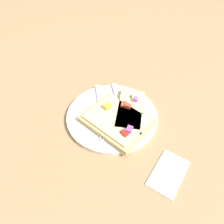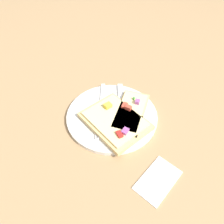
{
  "view_description": "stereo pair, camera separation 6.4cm",
  "coord_description": "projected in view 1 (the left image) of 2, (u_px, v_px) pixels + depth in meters",
  "views": [
    {
      "loc": [
        0.36,
        0.24,
        0.49
      ],
      "look_at": [
        0.0,
        0.0,
        0.02
      ],
      "focal_mm": 35.0,
      "sensor_mm": 36.0,
      "label": 1
    },
    {
      "loc": [
        0.33,
        0.29,
        0.49
      ],
      "look_at": [
        0.0,
        0.0,
        0.02
      ],
      "focal_mm": 35.0,
      "sensor_mm": 36.0,
      "label": 2
    }
  ],
  "objects": [
    {
      "name": "crumb_scatter",
      "position": [
        107.0,
        114.0,
        0.64
      ],
      "size": [
        0.05,
        0.05,
        0.01
      ],
      "color": "tan",
      "rests_on": "plate"
    },
    {
      "name": "knife",
      "position": [
        118.0,
        100.0,
        0.68
      ],
      "size": [
        0.15,
        0.14,
        0.01
      ],
      "rotation": [
        0.0,
        0.0,
        7.02
      ],
      "color": "silver",
      "rests_on": "plate"
    },
    {
      "name": "ground_plane",
      "position": [
        112.0,
        117.0,
        0.66
      ],
      "size": [
        4.0,
        4.0,
        0.0
      ],
      "primitive_type": "plane",
      "color": "#9E7A51"
    },
    {
      "name": "pizza_slice_main",
      "position": [
        117.0,
        120.0,
        0.62
      ],
      "size": [
        0.16,
        0.2,
        0.03
      ],
      "rotation": [
        0.0,
        0.0,
        1.43
      ],
      "color": "tan",
      "rests_on": "plate"
    },
    {
      "name": "napkin",
      "position": [
        169.0,
        173.0,
        0.53
      ],
      "size": [
        0.11,
        0.07,
        0.01
      ],
      "color": "white",
      "rests_on": "ground"
    },
    {
      "name": "pizza_slice_corner",
      "position": [
        130.0,
        110.0,
        0.64
      ],
      "size": [
        0.19,
        0.14,
        0.03
      ],
      "rotation": [
        0.0,
        0.0,
        0.41
      ],
      "color": "tan",
      "rests_on": "plate"
    },
    {
      "name": "plate",
      "position": [
        112.0,
        116.0,
        0.65
      ],
      "size": [
        0.27,
        0.27,
        0.01
      ],
      "color": "silver",
      "rests_on": "ground"
    },
    {
      "name": "fork",
      "position": [
        101.0,
        113.0,
        0.65
      ],
      "size": [
        0.19,
        0.16,
        0.01
      ],
      "rotation": [
        0.0,
        0.0,
        6.99
      ],
      "color": "silver",
      "rests_on": "plate"
    }
  ]
}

